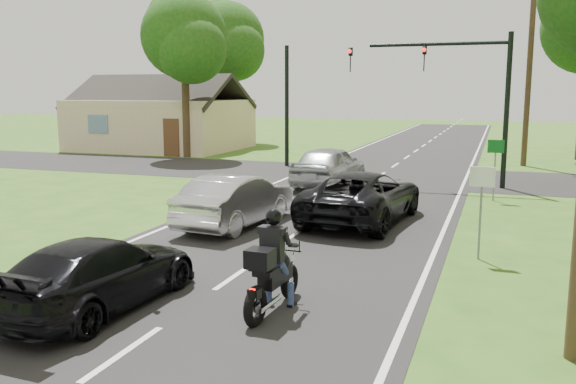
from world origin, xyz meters
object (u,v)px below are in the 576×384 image
(silver_sedan, at_px, (237,200))
(traffic_signal, at_px, (458,82))
(sign_green, at_px, (495,155))
(dark_suv, at_px, (362,196))
(utility_pole_far, at_px, (530,64))
(dark_car_behind, at_px, (99,273))
(silver_suv, at_px, (329,166))
(motorcycle_rider, at_px, (272,272))
(sign_white, at_px, (482,190))

(silver_sedan, relative_size, traffic_signal, 0.70)
(sign_green, bearing_deg, silver_sedan, -135.73)
(silver_sedan, xyz_separation_m, sign_green, (6.81, 6.64, 0.85))
(dark_suv, height_order, sign_green, sign_green)
(traffic_signal, relative_size, utility_pole_far, 0.64)
(dark_suv, relative_size, dark_car_behind, 1.24)
(silver_suv, bearing_deg, motorcycle_rider, 105.43)
(motorcycle_rider, relative_size, traffic_signal, 0.33)
(dark_suv, height_order, silver_sedan, dark_suv)
(motorcycle_rider, distance_m, sign_green, 13.17)
(dark_suv, height_order, utility_pole_far, utility_pole_far)
(utility_pole_far, xyz_separation_m, sign_green, (-1.30, -11.02, -3.49))
(motorcycle_rider, xyz_separation_m, dark_suv, (-0.13, 7.77, 0.03))
(traffic_signal, bearing_deg, silver_suv, -158.84)
(dark_suv, bearing_deg, silver_suv, -60.85)
(silver_suv, bearing_deg, sign_white, 127.37)
(dark_car_behind, relative_size, utility_pole_far, 0.43)
(motorcycle_rider, distance_m, dark_car_behind, 3.05)
(silver_sedan, height_order, traffic_signal, traffic_signal)
(traffic_signal, distance_m, sign_white, 11.39)
(silver_suv, height_order, sign_green, sign_green)
(sign_green, bearing_deg, sign_white, -91.43)
(motorcycle_rider, relative_size, dark_car_behind, 0.49)
(dark_suv, bearing_deg, utility_pole_far, -101.53)
(traffic_signal, distance_m, utility_pole_far, 8.55)
(motorcycle_rider, distance_m, utility_pole_far, 24.56)
(dark_suv, height_order, sign_white, sign_white)
(dark_suv, bearing_deg, dark_car_behind, 77.34)
(sign_green, bearing_deg, silver_suv, 169.15)
(motorcycle_rider, distance_m, silver_suv, 14.16)
(utility_pole_far, height_order, sign_white, utility_pole_far)
(utility_pole_far, bearing_deg, traffic_signal, -109.68)
(utility_pole_far, height_order, sign_green, utility_pole_far)
(motorcycle_rider, height_order, utility_pole_far, utility_pole_far)
(traffic_signal, xyz_separation_m, utility_pole_far, (2.86, 8.00, 0.95))
(dark_suv, height_order, dark_car_behind, dark_suv)
(dark_suv, relative_size, traffic_signal, 0.84)
(silver_suv, distance_m, sign_white, 11.04)
(sign_white, bearing_deg, sign_green, 88.57)
(dark_car_behind, height_order, sign_white, sign_white)
(dark_car_behind, distance_m, traffic_signal, 17.54)
(silver_sedan, distance_m, sign_white, 6.80)
(motorcycle_rider, relative_size, dark_suv, 0.40)
(sign_green, bearing_deg, motorcycle_rider, -105.23)
(silver_suv, height_order, dark_car_behind, silver_suv)
(silver_sedan, distance_m, silver_suv, 7.85)
(silver_sedan, height_order, sign_white, sign_white)
(sign_white, bearing_deg, utility_pole_far, 85.49)
(dark_car_behind, relative_size, sign_green, 2.04)
(motorcycle_rider, distance_m, dark_suv, 7.77)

